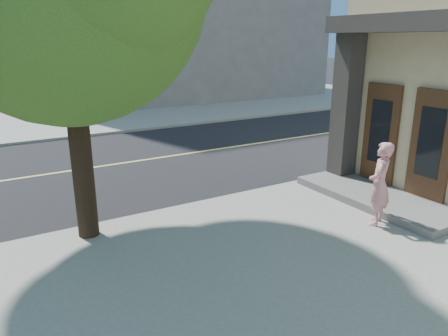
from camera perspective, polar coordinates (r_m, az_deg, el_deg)
sidewalk_ne at (r=32.69m, az=-8.49°, el=10.09°), size 29.00×25.00×0.12m
man_on_phone at (r=9.31m, az=20.23°, el=-2.03°), size 0.77×0.69×1.77m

